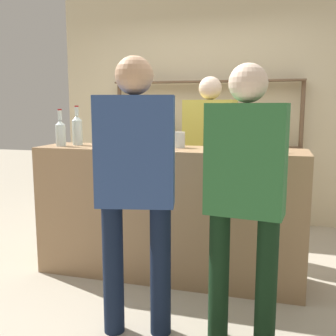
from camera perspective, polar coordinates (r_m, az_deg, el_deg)
The scene contains 15 objects.
ground_plane at distance 3.46m, azimuth 0.00°, elevation -15.22°, with size 16.00×16.00×0.00m, color #B2A893.
bar_counter at distance 3.28m, azimuth 0.00°, elevation -6.56°, with size 2.19×0.51×1.08m, color #997551.
back_wall at distance 4.97m, azimuth 5.82°, elevation 8.69°, with size 3.79×0.12×2.80m, color beige.
back_shelf at distance 4.80m, azimuth 5.38°, elevation 5.65°, with size 2.27×0.18×1.72m.
counter_bottle_0 at distance 3.52m, azimuth -13.03°, elevation 5.46°, with size 0.09×0.09×0.34m.
counter_bottle_1 at distance 3.46m, azimuth -15.33°, elevation 5.05°, with size 0.08×0.08×0.31m.
counter_bottle_2 at distance 3.34m, azimuth -4.03°, elevation 5.27°, with size 0.09×0.09×0.32m.
counter_bottle_3 at distance 3.21m, azimuth -3.30°, elevation 5.23°, with size 0.07×0.07×0.33m.
counter_bottle_4 at distance 3.20m, azimuth -7.09°, elevation 5.48°, with size 0.08×0.08×0.38m.
counter_bottle_5 at distance 3.04m, azimuth 11.96°, elevation 4.85°, with size 0.08×0.08×0.33m.
wine_glass at distance 3.02m, azimuth 10.13°, elevation 4.63°, with size 0.08×0.08×0.16m.
cork_jar at distance 3.22m, azimuth 1.49°, elevation 4.09°, with size 0.11×0.11×0.13m.
server_behind_counter at distance 3.92m, azimuth 6.01°, elevation 2.60°, with size 0.53×0.30×1.70m.
customer_right at distance 2.28m, azimuth 11.10°, elevation -2.56°, with size 0.46×0.25×1.65m.
customer_center at distance 2.36m, azimuth -4.73°, elevation -1.34°, with size 0.50×0.30×1.71m.
Camera 1 is at (0.85, -3.04, 1.42)m, focal length 42.00 mm.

